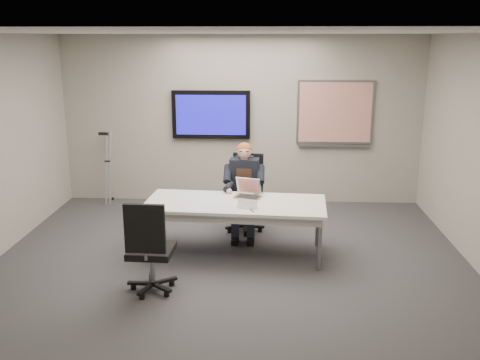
{
  "coord_description": "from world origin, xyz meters",
  "views": [
    {
      "loc": [
        0.44,
        -5.88,
        2.75
      ],
      "look_at": [
        0.1,
        0.68,
        0.99
      ],
      "focal_mm": 40.0,
      "sensor_mm": 36.0,
      "label": 1
    }
  ],
  "objects_px": {
    "office_chair_far": "(245,207)",
    "seated_person": "(244,200)",
    "laptop": "(248,192)",
    "conference_table": "(235,208)",
    "office_chair_near": "(151,264)"
  },
  "relations": [
    {
      "from": "conference_table",
      "to": "office_chair_near",
      "type": "distance_m",
      "value": 1.46
    },
    {
      "from": "conference_table",
      "to": "office_chair_near",
      "type": "xyz_separation_m",
      "value": [
        -0.86,
        -1.14,
        -0.29
      ]
    },
    {
      "from": "office_chair_far",
      "to": "seated_person",
      "type": "bearing_deg",
      "value": -81.37
    },
    {
      "from": "conference_table",
      "to": "office_chair_near",
      "type": "height_order",
      "value": "office_chair_near"
    },
    {
      "from": "seated_person",
      "to": "laptop",
      "type": "bearing_deg",
      "value": -76.16
    },
    {
      "from": "office_chair_far",
      "to": "laptop",
      "type": "xyz_separation_m",
      "value": [
        0.07,
        -0.66,
        0.42
      ]
    },
    {
      "from": "seated_person",
      "to": "laptop",
      "type": "xyz_separation_m",
      "value": [
        0.08,
        -0.41,
        0.23
      ]
    },
    {
      "from": "office_chair_far",
      "to": "seated_person",
      "type": "height_order",
      "value": "seated_person"
    },
    {
      "from": "office_chair_near",
      "to": "seated_person",
      "type": "bearing_deg",
      "value": -115.44
    },
    {
      "from": "conference_table",
      "to": "office_chair_near",
      "type": "relative_size",
      "value": 2.17
    },
    {
      "from": "conference_table",
      "to": "seated_person",
      "type": "bearing_deg",
      "value": 86.62
    },
    {
      "from": "office_chair_near",
      "to": "laptop",
      "type": "height_order",
      "value": "office_chair_near"
    },
    {
      "from": "conference_table",
      "to": "laptop",
      "type": "xyz_separation_m",
      "value": [
        0.16,
        0.25,
        0.14
      ]
    },
    {
      "from": "laptop",
      "to": "office_chair_far",
      "type": "bearing_deg",
      "value": 114.25
    },
    {
      "from": "seated_person",
      "to": "laptop",
      "type": "distance_m",
      "value": 0.48
    }
  ]
}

